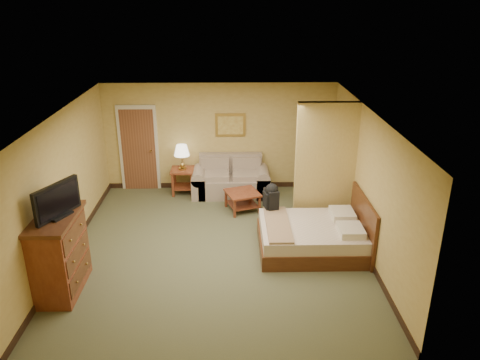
{
  "coord_description": "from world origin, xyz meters",
  "views": [
    {
      "loc": [
        0.26,
        -7.8,
        4.53
      ],
      "look_at": [
        0.44,
        0.6,
        1.15
      ],
      "focal_mm": 35.0,
      "sensor_mm": 36.0,
      "label": 1
    }
  ],
  "objects_px": {
    "loveseat": "(231,182)",
    "coffee_table": "(242,197)",
    "bed": "(314,236)",
    "dresser": "(59,254)"
  },
  "relations": [
    {
      "from": "coffee_table",
      "to": "loveseat",
      "type": "bearing_deg",
      "value": 105.41
    },
    {
      "from": "dresser",
      "to": "coffee_table",
      "type": "bearing_deg",
      "value": 44.6
    },
    {
      "from": "loveseat",
      "to": "coffee_table",
      "type": "relative_size",
      "value": 2.13
    },
    {
      "from": "dresser",
      "to": "bed",
      "type": "relative_size",
      "value": 0.68
    },
    {
      "from": "coffee_table",
      "to": "bed",
      "type": "xyz_separation_m",
      "value": [
        1.3,
        -1.75,
        -0.02
      ]
    },
    {
      "from": "loveseat",
      "to": "dresser",
      "type": "xyz_separation_m",
      "value": [
        -2.74,
        -3.87,
        0.37
      ]
    },
    {
      "from": "bed",
      "to": "coffee_table",
      "type": "bearing_deg",
      "value": 126.63
    },
    {
      "from": "loveseat",
      "to": "dresser",
      "type": "bearing_deg",
      "value": -125.26
    },
    {
      "from": "coffee_table",
      "to": "dresser",
      "type": "height_order",
      "value": "dresser"
    },
    {
      "from": "bed",
      "to": "dresser",
      "type": "bearing_deg",
      "value": -164.44
    }
  ]
}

